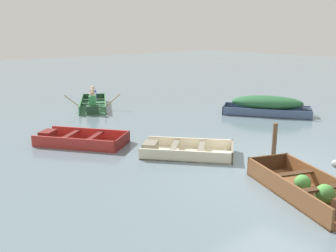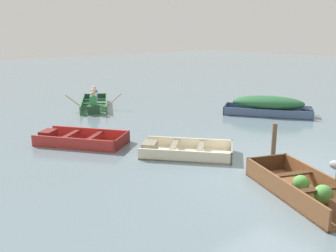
{
  "view_description": "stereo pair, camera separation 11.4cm",
  "coord_description": "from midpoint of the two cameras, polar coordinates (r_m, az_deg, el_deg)",
  "views": [
    {
      "loc": [
        -7.65,
        -4.62,
        3.25
      ],
      "look_at": [
        -0.21,
        3.94,
        0.35
      ],
      "focal_mm": 40.0,
      "sensor_mm": 36.0,
      "label": 1
    },
    {
      "loc": [
        -7.56,
        -4.7,
        3.25
      ],
      "look_at": [
        -0.21,
        3.94,
        0.35
      ],
      "focal_mm": 40.0,
      "sensor_mm": 36.0,
      "label": 2
    }
  ],
  "objects": [
    {
      "name": "mooring_post",
      "position": [
        10.14,
        16.15,
        -2.18
      ],
      "size": [
        0.12,
        0.12,
        0.93
      ],
      "primitive_type": "cylinder",
      "color": "brown",
      "rests_on": "ground"
    },
    {
      "name": "ground_plane",
      "position": [
        9.5,
        17.08,
        -6.34
      ],
      "size": [
        80.0,
        80.0,
        0.0
      ],
      "primitive_type": "plane",
      "color": "slate"
    },
    {
      "name": "skiff_cream_mid_moored",
      "position": [
        10.1,
        2.56,
        -3.84
      ],
      "size": [
        2.48,
        2.64,
        0.31
      ],
      "color": "beige",
      "rests_on": "ground"
    },
    {
      "name": "dinghy_wooden_brown_foreground",
      "position": [
        8.03,
        21.02,
        -9.27
      ],
      "size": [
        2.03,
        2.93,
        0.42
      ],
      "color": "brown",
      "rests_on": "ground"
    },
    {
      "name": "rowboat_green_with_crew",
      "position": [
        16.35,
        -10.96,
        3.36
      ],
      "size": [
        2.57,
        3.26,
        0.92
      ],
      "color": "#387047",
      "rests_on": "ground"
    },
    {
      "name": "skiff_slate_blue_near_moored",
      "position": [
        15.33,
        15.28,
        3.19
      ],
      "size": [
        2.82,
        3.44,
        0.76
      ],
      "color": "#475B7F",
      "rests_on": "ground"
    },
    {
      "name": "skiff_red_far_moored",
      "position": [
        11.39,
        -13.28,
        -2.05
      ],
      "size": [
        2.46,
        2.79,
        0.33
      ],
      "color": "#AD2D28",
      "rests_on": "ground"
    }
  ]
}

